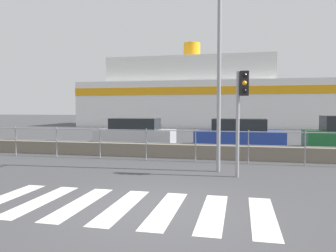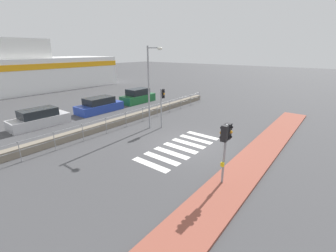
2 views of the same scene
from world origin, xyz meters
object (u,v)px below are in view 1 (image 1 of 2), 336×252
object	(u,v)px
parked_car_silver	(135,133)
traffic_light_far	(242,100)
ferry_boat	(219,98)
parked_car_blue	(239,134)
streetlamp	(219,47)

from	to	relation	value
parked_car_silver	traffic_light_far	bearing A→B (deg)	-54.01
ferry_boat	parked_car_blue	size ratio (longest dim) A/B	6.80
parked_car_silver	streetlamp	bearing A→B (deg)	-55.88
streetlamp	ferry_boat	size ratio (longest dim) A/B	0.20
parked_car_blue	parked_car_silver	bearing A→B (deg)	180.00
streetlamp	parked_car_silver	distance (m)	9.49
traffic_light_far	streetlamp	bearing A→B (deg)	147.09
streetlamp	parked_car_blue	xyz separation A→B (m)	(0.59, 7.41, -3.15)
traffic_light_far	parked_car_blue	size ratio (longest dim) A/B	0.67
traffic_light_far	streetlamp	xyz separation A→B (m)	(-0.68, 0.44, 1.56)
streetlamp	parked_car_silver	xyz separation A→B (m)	(-5.02, 7.41, -3.15)
streetlamp	parked_car_silver	world-z (taller)	streetlamp
parked_car_silver	ferry_boat	bearing A→B (deg)	79.66
ferry_boat	parked_car_blue	distance (m)	18.75
ferry_boat	parked_car_silver	world-z (taller)	ferry_boat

